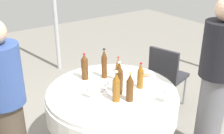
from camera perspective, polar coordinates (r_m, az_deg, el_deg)
name	(u,v)px	position (r m, az deg, el deg)	size (l,w,h in m)	color
dining_table	(112,103)	(2.83, 0.00, -7.40)	(1.31, 1.31, 0.74)	white
bottle_amber_east	(116,87)	(2.51, 0.86, -4.14)	(0.07, 0.07, 0.30)	#8C5619
bottle_amber_north	(118,70)	(2.88, 1.25, -0.60)	(0.06, 0.06, 0.27)	#8C5619
bottle_brown_rear	(104,64)	(2.94, -1.59, 0.55)	(0.06, 0.06, 0.33)	#593314
bottle_brown_outer	(119,79)	(2.64, 1.45, -2.38)	(0.07, 0.07, 0.33)	#593314
bottle_brown_near	(130,88)	(2.53, 3.65, -4.24)	(0.07, 0.07, 0.28)	#593314
bottle_brown_right	(85,67)	(2.93, -5.56, -0.05)	(0.07, 0.07, 0.29)	#593314
bottle_amber_left	(140,76)	(2.76, 5.77, -1.90)	(0.06, 0.06, 0.27)	#8C5619
wine_glass_outer	(124,77)	(2.77, 2.36, -1.97)	(0.07, 0.07, 0.16)	white
wine_glass_near	(90,89)	(2.58, -4.48, -4.56)	(0.06, 0.06, 0.14)	white
wine_glass_right	(110,84)	(2.63, -0.50, -3.43)	(0.06, 0.06, 0.16)	white
wine_glass_left	(167,93)	(2.55, 11.15, -5.21)	(0.07, 0.07, 0.14)	white
plate_west	(78,110)	(2.46, -6.96, -8.63)	(0.20, 0.20, 0.02)	white
plate_mid	(96,86)	(2.81, -3.29, -3.95)	(0.24, 0.24, 0.02)	white
plate_south	(117,71)	(3.12, 1.07, -0.87)	(0.22, 0.22, 0.04)	white
plate_inner	(146,76)	(3.03, 6.94, -1.86)	(0.21, 0.21, 0.04)	white
fork_north	(137,114)	(2.41, 5.13, -9.47)	(0.18, 0.02, 0.01)	silver
person_east	(216,80)	(2.84, 20.31, -2.50)	(0.34, 0.34, 1.65)	slate
person_north	(6,106)	(2.54, -20.66, -7.34)	(0.34, 0.34, 1.55)	#4C3F33
chair_right	(166,73)	(3.69, 10.97, -1.22)	(0.49, 0.49, 0.87)	#2D2D33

